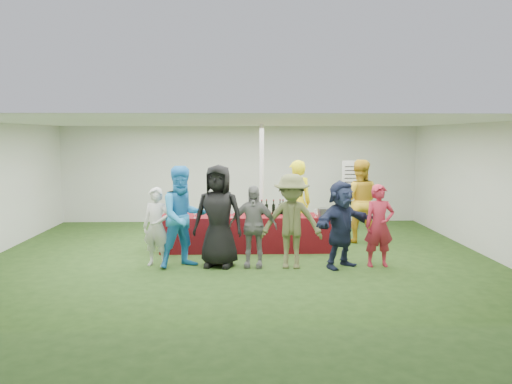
{
  "coord_description": "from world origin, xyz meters",
  "views": [
    {
      "loc": [
        0.04,
        -10.07,
        2.43
      ],
      "look_at": [
        0.35,
        0.38,
        1.25
      ],
      "focal_mm": 35.0,
      "sensor_mm": 36.0,
      "label": 1
    }
  ],
  "objects_px": {
    "customer_1": "(183,217)",
    "customer_6": "(379,226)",
    "wine_list_sign": "(352,179)",
    "staff_back": "(359,201)",
    "customer_0": "(157,227)",
    "dump_bucket": "(323,212)",
    "customer_2": "(218,216)",
    "customer_5": "(341,224)",
    "staff_pourer": "(296,203)",
    "customer_4": "(292,221)",
    "customer_3": "(253,226)",
    "serving_table": "(247,233)"
  },
  "relations": [
    {
      "from": "customer_6",
      "to": "customer_1",
      "type": "bearing_deg",
      "value": 175.28
    },
    {
      "from": "customer_3",
      "to": "customer_4",
      "type": "relative_size",
      "value": 0.88
    },
    {
      "from": "dump_bucket",
      "to": "customer_4",
      "type": "relative_size",
      "value": 0.13
    },
    {
      "from": "serving_table",
      "to": "customer_5",
      "type": "bearing_deg",
      "value": -39.84
    },
    {
      "from": "customer_2",
      "to": "customer_3",
      "type": "distance_m",
      "value": 0.67
    },
    {
      "from": "customer_0",
      "to": "customer_1",
      "type": "xyz_separation_m",
      "value": [
        0.51,
        -0.08,
        0.2
      ]
    },
    {
      "from": "staff_back",
      "to": "customer_2",
      "type": "distance_m",
      "value": 3.73
    },
    {
      "from": "customer_2",
      "to": "customer_6",
      "type": "height_order",
      "value": "customer_2"
    },
    {
      "from": "customer_3",
      "to": "customer_6",
      "type": "distance_m",
      "value": 2.35
    },
    {
      "from": "staff_pourer",
      "to": "customer_2",
      "type": "xyz_separation_m",
      "value": [
        -1.64,
        -1.74,
        0.0
      ]
    },
    {
      "from": "customer_0",
      "to": "customer_2",
      "type": "bearing_deg",
      "value": 14.44
    },
    {
      "from": "customer_4",
      "to": "customer_5",
      "type": "xyz_separation_m",
      "value": [
        0.92,
        0.01,
        -0.06
      ]
    },
    {
      "from": "serving_table",
      "to": "customer_0",
      "type": "bearing_deg",
      "value": -143.69
    },
    {
      "from": "customer_5",
      "to": "wine_list_sign",
      "type": "bearing_deg",
      "value": 38.24
    },
    {
      "from": "staff_pourer",
      "to": "customer_0",
      "type": "height_order",
      "value": "staff_pourer"
    },
    {
      "from": "serving_table",
      "to": "customer_6",
      "type": "relative_size",
      "value": 2.34
    },
    {
      "from": "customer_1",
      "to": "customer_4",
      "type": "bearing_deg",
      "value": -31.06
    },
    {
      "from": "wine_list_sign",
      "to": "customer_0",
      "type": "bearing_deg",
      "value": -141.85
    },
    {
      "from": "dump_bucket",
      "to": "customer_1",
      "type": "xyz_separation_m",
      "value": [
        -2.78,
        -1.1,
        0.1
      ]
    },
    {
      "from": "wine_list_sign",
      "to": "customer_1",
      "type": "bearing_deg",
      "value": -137.79
    },
    {
      "from": "customer_6",
      "to": "customer_0",
      "type": "bearing_deg",
      "value": 174.38
    },
    {
      "from": "staff_back",
      "to": "customer_1",
      "type": "xyz_separation_m",
      "value": [
        -3.76,
        -2.08,
        -0.01
      ]
    },
    {
      "from": "serving_table",
      "to": "customer_3",
      "type": "bearing_deg",
      "value": -85.67
    },
    {
      "from": "customer_0",
      "to": "customer_3",
      "type": "distance_m",
      "value": 1.8
    },
    {
      "from": "staff_pourer",
      "to": "customer_3",
      "type": "height_order",
      "value": "staff_pourer"
    },
    {
      "from": "customer_2",
      "to": "customer_5",
      "type": "bearing_deg",
      "value": 8.65
    },
    {
      "from": "customer_2",
      "to": "customer_4",
      "type": "distance_m",
      "value": 1.36
    },
    {
      "from": "customer_0",
      "to": "customer_6",
      "type": "xyz_separation_m",
      "value": [
        4.14,
        -0.14,
        0.03
      ]
    },
    {
      "from": "staff_pourer",
      "to": "customer_0",
      "type": "bearing_deg",
      "value": 21.23
    },
    {
      "from": "customer_0",
      "to": "customer_1",
      "type": "height_order",
      "value": "customer_1"
    },
    {
      "from": "dump_bucket",
      "to": "staff_back",
      "type": "xyz_separation_m",
      "value": [
        0.98,
        0.98,
        0.11
      ]
    },
    {
      "from": "customer_0",
      "to": "customer_4",
      "type": "height_order",
      "value": "customer_4"
    },
    {
      "from": "serving_table",
      "to": "customer_0",
      "type": "xyz_separation_m",
      "value": [
        -1.69,
        -1.24,
        0.37
      ]
    },
    {
      "from": "staff_pourer",
      "to": "customer_2",
      "type": "height_order",
      "value": "customer_2"
    },
    {
      "from": "staff_back",
      "to": "customer_4",
      "type": "distance_m",
      "value": 2.83
    },
    {
      "from": "serving_table",
      "to": "customer_1",
      "type": "relative_size",
      "value": 1.91
    },
    {
      "from": "dump_bucket",
      "to": "customer_0",
      "type": "bearing_deg",
      "value": -162.71
    },
    {
      "from": "customer_0",
      "to": "customer_3",
      "type": "bearing_deg",
      "value": 13.66
    },
    {
      "from": "customer_2",
      "to": "customer_4",
      "type": "bearing_deg",
      "value": 5.89
    },
    {
      "from": "staff_pourer",
      "to": "staff_back",
      "type": "xyz_separation_m",
      "value": [
        1.47,
        0.32,
        -0.0
      ]
    },
    {
      "from": "staff_pourer",
      "to": "customer_1",
      "type": "relative_size",
      "value": 1.01
    },
    {
      "from": "dump_bucket",
      "to": "serving_table",
      "type": "bearing_deg",
      "value": 172.15
    },
    {
      "from": "customer_1",
      "to": "customer_6",
      "type": "relative_size",
      "value": 1.22
    },
    {
      "from": "wine_list_sign",
      "to": "staff_back",
      "type": "bearing_deg",
      "value": -95.75
    },
    {
      "from": "wine_list_sign",
      "to": "serving_table",
      "type": "bearing_deg",
      "value": -140.76
    },
    {
      "from": "serving_table",
      "to": "customer_2",
      "type": "bearing_deg",
      "value": -112.4
    },
    {
      "from": "customer_3",
      "to": "serving_table",
      "type": "bearing_deg",
      "value": 101.76
    },
    {
      "from": "dump_bucket",
      "to": "customer_5",
      "type": "xyz_separation_m",
      "value": [
        0.13,
        -1.22,
        -0.03
      ]
    },
    {
      "from": "wine_list_sign",
      "to": "customer_2",
      "type": "distance_m",
      "value": 4.81
    },
    {
      "from": "customer_1",
      "to": "customer_5",
      "type": "distance_m",
      "value": 2.92
    }
  ]
}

